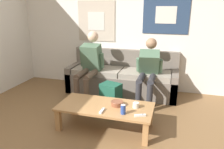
# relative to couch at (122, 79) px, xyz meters

# --- Properties ---
(wall_back) EXTENTS (10.00, 0.07, 2.55)m
(wall_back) POSITION_rel_couch_xyz_m (-0.27, 0.35, 1.00)
(wall_back) COLOR white
(wall_back) RESTS_ON ground_plane
(couch) EXTENTS (2.12, 0.71, 0.81)m
(couch) POSITION_rel_couch_xyz_m (0.00, 0.00, 0.00)
(couch) COLOR #70665B
(couch) RESTS_ON ground_plane
(coffee_table) EXTENTS (1.31, 0.60, 0.34)m
(coffee_table) POSITION_rel_couch_xyz_m (0.10, -1.39, 0.01)
(coffee_table) COLOR #B27F4C
(coffee_table) RESTS_ON ground_plane
(person_seated_adult) EXTENTS (0.47, 0.90, 1.21)m
(person_seated_adult) POSITION_rel_couch_xyz_m (-0.52, -0.39, 0.37)
(person_seated_adult) COLOR brown
(person_seated_adult) RESTS_ON ground_plane
(person_seated_teen) EXTENTS (0.47, 0.98, 1.11)m
(person_seated_teen) POSITION_rel_couch_xyz_m (0.54, -0.32, 0.33)
(person_seated_teen) COLOR #2D2D33
(person_seated_teen) RESTS_ON ground_plane
(backpack) EXTENTS (0.37, 0.34, 0.42)m
(backpack) POSITION_rel_couch_xyz_m (-0.02, -0.74, -0.08)
(backpack) COLOR #1E5642
(backpack) RESTS_ON ground_plane
(ceramic_bowl) EXTENTS (0.17, 0.17, 0.06)m
(ceramic_bowl) POSITION_rel_couch_xyz_m (0.25, -1.34, 0.10)
(ceramic_bowl) COLOR brown
(ceramic_bowl) RESTS_ON coffee_table
(pillar_candle) EXTENTS (0.09, 0.09, 0.09)m
(pillar_candle) POSITION_rel_couch_xyz_m (0.51, -1.33, 0.10)
(pillar_candle) COLOR silver
(pillar_candle) RESTS_ON coffee_table
(drink_can_blue) EXTENTS (0.07, 0.07, 0.12)m
(drink_can_blue) POSITION_rel_couch_xyz_m (0.39, -1.55, 0.12)
(drink_can_blue) COLOR #28479E
(drink_can_blue) RESTS_ON coffee_table
(game_controller_near_left) EXTENTS (0.04, 0.14, 0.03)m
(game_controller_near_left) POSITION_rel_couch_xyz_m (0.11, -1.57, 0.07)
(game_controller_near_left) COLOR white
(game_controller_near_left) RESTS_ON coffee_table
(game_controller_near_right) EXTENTS (0.15, 0.09, 0.03)m
(game_controller_near_right) POSITION_rel_couch_xyz_m (0.61, -1.55, 0.07)
(game_controller_near_right) COLOR white
(game_controller_near_right) RESTS_ON coffee_table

